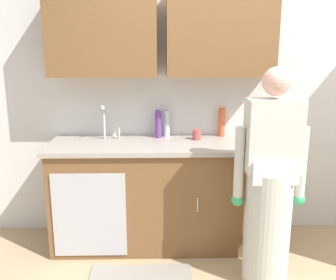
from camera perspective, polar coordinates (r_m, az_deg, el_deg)
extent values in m
cube|color=silver|center=(3.66, 7.79, 7.25)|extent=(4.80, 0.10, 2.70)
cube|color=brown|center=(3.41, -9.60, 15.14)|extent=(0.91, 0.34, 0.70)
cube|color=brown|center=(3.41, 7.71, 15.20)|extent=(0.91, 0.34, 0.70)
cube|color=brown|center=(3.50, -0.83, -8.20)|extent=(1.90, 0.60, 0.90)
cube|color=#B7BABF|center=(3.28, -11.51, -10.85)|extent=(0.60, 0.01, 0.72)
cylinder|color=silver|center=(3.21, 4.37, -9.47)|extent=(0.01, 0.01, 0.12)
cylinder|color=silver|center=(3.27, 11.94, -9.23)|extent=(0.01, 0.01, 0.12)
cube|color=#A8A093|center=(3.35, -0.86, -0.72)|extent=(1.96, 0.66, 0.04)
cube|color=#B7BABF|center=(3.38, -8.97, -0.84)|extent=(0.50, 0.36, 0.03)
cylinder|color=#B7BABF|center=(3.49, -9.41, 2.56)|extent=(0.02, 0.02, 0.30)
sphere|color=#B7BABF|center=(3.41, -9.64, 4.67)|extent=(0.04, 0.04, 0.04)
cylinder|color=#B7BABF|center=(3.50, -7.23, 0.98)|extent=(0.02, 0.02, 0.10)
cube|color=white|center=(3.23, 14.02, -19.02)|extent=(0.20, 0.26, 0.06)
cylinder|color=beige|center=(3.05, 14.38, -12.31)|extent=(0.34, 0.34, 0.88)
cube|color=beige|center=(2.82, 15.22, 0.61)|extent=(0.38, 0.22, 0.52)
sphere|color=#E4AA94|center=(2.76, 15.72, 8.32)|extent=(0.20, 0.20, 0.20)
cube|color=white|center=(2.77, 15.59, -4.79)|extent=(0.32, 0.04, 0.16)
cylinder|color=beige|center=(2.84, 10.36, -3.54)|extent=(0.07, 0.07, 0.55)
sphere|color=#33B266|center=(2.93, 10.13, -8.68)|extent=(0.09, 0.09, 0.09)
cylinder|color=beige|center=(2.96, 19.13, -3.34)|extent=(0.07, 0.07, 0.55)
sphere|color=#33B266|center=(3.05, 18.72, -8.29)|extent=(0.09, 0.09, 0.09)
cylinder|color=#66388C|center=(3.50, -1.45, 2.38)|extent=(0.06, 0.06, 0.25)
cylinder|color=silver|center=(3.55, -0.20, 2.44)|extent=(0.06, 0.06, 0.24)
cylinder|color=#E05933|center=(3.59, 7.88, 2.62)|extent=(0.06, 0.06, 0.26)
cylinder|color=#B24C47|center=(3.45, 4.26, 0.80)|extent=(0.08, 0.08, 0.09)
cube|color=silver|center=(3.52, 10.97, 0.14)|extent=(0.08, 0.24, 0.01)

